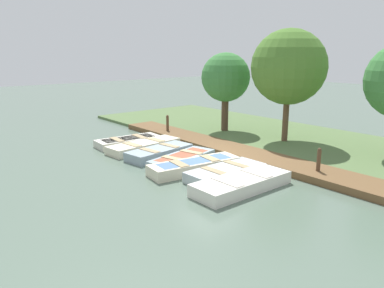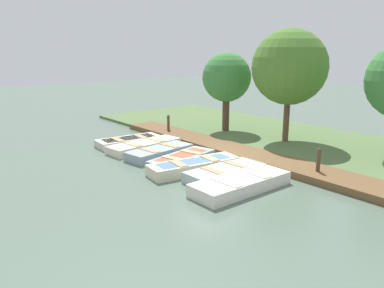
{
  "view_description": "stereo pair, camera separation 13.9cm",
  "coord_description": "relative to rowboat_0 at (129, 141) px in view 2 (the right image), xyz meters",
  "views": [
    {
      "loc": [
        9.69,
        10.6,
        4.23
      ],
      "look_at": [
        0.47,
        -0.53,
        0.65
      ],
      "focal_mm": 35.0,
      "sensor_mm": 36.0,
      "label": 1
    },
    {
      "loc": [
        9.58,
        10.69,
        4.23
      ],
      "look_at": [
        0.47,
        -0.53,
        0.65
      ],
      "focal_mm": 35.0,
      "sensor_mm": 36.0,
      "label": 2
    }
  ],
  "objects": [
    {
      "name": "ground_plane",
      "position": [
        -1.18,
        4.29,
        -0.18
      ],
      "size": [
        80.0,
        80.0,
        0.0
      ],
      "primitive_type": "plane",
      "color": "#566B5B"
    },
    {
      "name": "shore_bank",
      "position": [
        -6.18,
        4.29,
        -0.1
      ],
      "size": [
        8.0,
        24.0,
        0.15
      ],
      "color": "#567042",
      "rests_on": "ground_plane"
    },
    {
      "name": "dock_walkway",
      "position": [
        -2.69,
        4.29,
        -0.05
      ],
      "size": [
        1.55,
        15.18,
        0.25
      ],
      "color": "brown",
      "rests_on": "ground_plane"
    },
    {
      "name": "rowboat_0",
      "position": [
        0.0,
        0.0,
        0.0
      ],
      "size": [
        3.05,
        1.31,
        0.36
      ],
      "rotation": [
        0.0,
        0.0,
        -0.06
      ],
      "color": "beige",
      "rests_on": "ground_plane"
    },
    {
      "name": "rowboat_1",
      "position": [
        -0.07,
        1.22,
        0.01
      ],
      "size": [
        3.44,
        1.39,
        0.38
      ],
      "rotation": [
        0.0,
        0.0,
        0.09
      ],
      "color": "beige",
      "rests_on": "ground_plane"
    },
    {
      "name": "rowboat_2",
      "position": [
        0.05,
        2.6,
        0.02
      ],
      "size": [
        3.0,
        1.46,
        0.4
      ],
      "rotation": [
        0.0,
        0.0,
        0.13
      ],
      "color": "#8C9EA8",
      "rests_on": "ground_plane"
    },
    {
      "name": "rowboat_3",
      "position": [
        -0.14,
        3.87,
        -0.01
      ],
      "size": [
        3.16,
        1.75,
        0.34
      ],
      "rotation": [
        0.0,
        0.0,
        0.24
      ],
      "color": "#8C9EA8",
      "rests_on": "ground_plane"
    },
    {
      "name": "rowboat_4",
      "position": [
        0.18,
        5.0,
        0.04
      ],
      "size": [
        3.55,
        1.45,
        0.43
      ],
      "rotation": [
        0.0,
        0.0,
        -0.14
      ],
      "color": "beige",
      "rests_on": "ground_plane"
    },
    {
      "name": "rowboat_5",
      "position": [
        -0.19,
        6.23,
        0.02
      ],
      "size": [
        2.93,
        1.22,
        0.39
      ],
      "rotation": [
        0.0,
        0.0,
        0.02
      ],
      "color": "#B2BCC1",
      "rests_on": "ground_plane"
    },
    {
      "name": "rowboat_6",
      "position": [
        0.23,
        7.36,
        0.04
      ],
      "size": [
        3.42,
        1.24,
        0.43
      ],
      "rotation": [
        0.0,
        0.0,
        -0.0
      ],
      "color": "silver",
      "rests_on": "ground_plane"
    },
    {
      "name": "mooring_post_near",
      "position": [
        -2.63,
        -0.53,
        0.36
      ],
      "size": [
        0.14,
        0.14,
        1.07
      ],
      "color": "brown",
      "rests_on": "ground_plane"
    },
    {
      "name": "mooring_post_far",
      "position": [
        -2.63,
        8.23,
        0.36
      ],
      "size": [
        0.14,
        0.14,
        1.07
      ],
      "color": "brown",
      "rests_on": "ground_plane"
    },
    {
      "name": "park_tree_far_left",
      "position": [
        -5.31,
        0.94,
        2.73
      ],
      "size": [
        2.52,
        2.52,
        4.2
      ],
      "color": "#4C3828",
      "rests_on": "ground_plane"
    },
    {
      "name": "park_tree_left",
      "position": [
        -5.8,
        4.46,
        3.37
      ],
      "size": [
        3.4,
        3.4,
        5.25
      ],
      "color": "brown",
      "rests_on": "ground_plane"
    }
  ]
}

